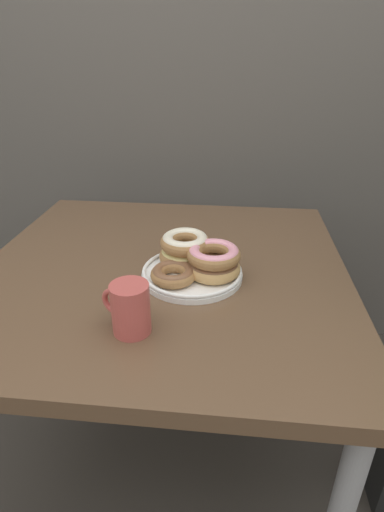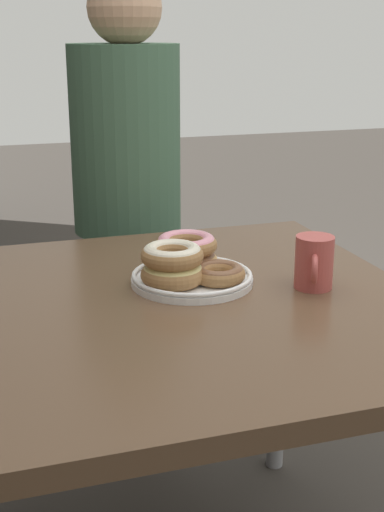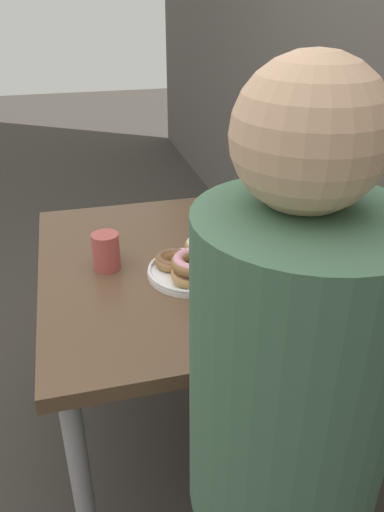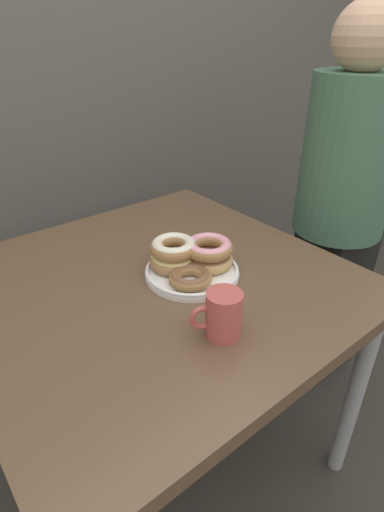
% 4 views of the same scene
% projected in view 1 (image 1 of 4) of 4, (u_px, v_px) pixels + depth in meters
% --- Properties ---
extents(wall_back, '(8.00, 0.05, 2.60)m').
position_uv_depth(wall_back, '(193.00, 33.00, 1.48)').
color(wall_back, '#56514C').
rests_on(wall_back, ground_plane).
extents(dining_table, '(0.97, 0.95, 0.73)m').
position_uv_depth(dining_table, '(164.00, 290.00, 1.10)').
color(dining_table, brown).
rests_on(dining_table, ground_plane).
extents(donut_plate, '(0.28, 0.27, 0.09)m').
position_uv_depth(donut_plate, '(195.00, 261.00, 1.00)').
color(donut_plate, white).
rests_on(donut_plate, dining_table).
extents(coffee_mug, '(0.11, 0.08, 0.11)m').
position_uv_depth(coffee_mug, '(130.00, 308.00, 0.79)').
color(coffee_mug, '#B74C47').
rests_on(coffee_mug, dining_table).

